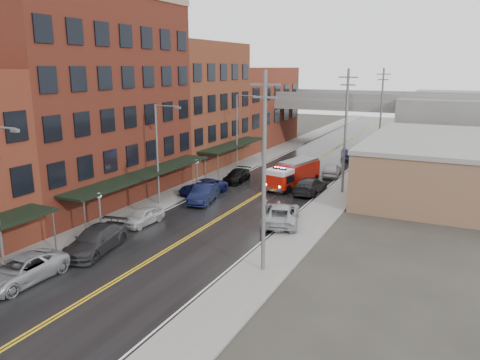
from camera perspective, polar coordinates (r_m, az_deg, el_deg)
The scene contains 31 objects.
road at distance 44.75m, azimuth 1.81°, elevation -2.10°, with size 11.00×160.00×0.02m, color black.
sidewalk_left at distance 48.05m, azimuth -6.17°, elevation -0.99°, with size 3.00×160.00×0.15m, color slate.
sidewalk_right at distance 42.43m, azimuth 10.87°, elevation -3.14°, with size 3.00×160.00×0.15m, color slate.
curb_left at distance 47.22m, azimuth -4.46°, elevation -1.21°, with size 0.30×160.00×0.15m, color gray.
curb_right at distance 42.86m, azimuth 8.74°, elevation -2.88°, with size 0.30×160.00×0.15m, color gray.
brick_building_b at distance 44.75m, azimuth -17.93°, elevation 8.96°, with size 9.00×20.00×18.00m, color #541C16.
brick_building_c at distance 58.77m, azimuth -5.95°, elevation 9.04°, with size 9.00×15.00×15.00m, color brown.
brick_building_far at distance 74.32m, azimuth 1.23°, elevation 8.91°, with size 9.00×20.00×12.00m, color maroon.
tan_building at distance 50.36m, azimuth 23.62°, elevation 1.44°, with size 14.00×22.00×5.00m, color brown.
right_far_block at distance 79.82m, azimuth 26.17°, elevation 6.41°, with size 18.00×30.00×8.00m, color slate.
awning_1 at distance 41.88m, azimuth -11.53°, elevation 0.73°, with size 2.60×18.00×3.09m.
awning_2 at distance 56.51m, azimuth -0.79°, elevation 4.32°, with size 2.60×13.00×3.09m.
globe_lamp_1 at distance 36.18m, azimuth -16.77°, elevation -2.74°, with size 0.44×0.44×3.12m.
globe_lamp_2 at distance 47.07m, azimuth -5.30°, elevation 1.53°, with size 0.44×0.44×3.12m.
street_lamp_1 at distance 41.69m, azimuth -9.81°, elevation 3.83°, with size 2.64×0.22×9.00m.
street_lamp_2 at distance 55.34m, azimuth -0.15°, elevation 6.42°, with size 2.64×0.22×9.00m.
utility_pole_0 at distance 27.09m, azimuth 2.96°, elevation 1.15°, with size 1.80×0.24×12.00m.
utility_pole_1 at distance 45.93m, azimuth 12.74°, elevation 6.00°, with size 1.80×0.24×12.00m.
utility_pole_2 at distance 65.47m, azimuth 16.81°, elevation 7.96°, with size 1.80×0.24×12.00m.
overpass at distance 73.75m, azimuth 12.11°, elevation 8.56°, with size 40.00×10.00×7.50m.
fire_truck at distance 48.47m, azimuth 6.42°, elevation 0.81°, with size 4.13×7.68×2.68m.
parked_car_left_2 at distance 30.13m, azimuth -25.13°, elevation -9.94°, with size 2.53×5.49×1.53m, color gray.
parked_car_left_3 at distance 33.12m, azimuth -17.19°, elevation -7.00°, with size 2.31×5.69×1.65m, color #262629.
parked_car_left_4 at distance 37.77m, azimuth -11.72°, elevation -4.35°, with size 1.58×3.93×1.34m, color #B4B4B4.
parked_car_left_5 at distance 43.07m, azimuth -4.49°, elevation -1.64°, with size 1.75×5.01×1.65m, color black.
parked_car_left_6 at distance 45.74m, azimuth -4.53°, elevation -0.88°, with size 2.36×5.13×1.43m, color #111442.
parked_car_left_7 at distance 50.55m, azimuth -0.39°, elevation 0.52°, with size 1.87×4.59×1.33m, color black.
parked_car_right_0 at distance 37.21m, azimuth 4.99°, elevation -4.13°, with size 2.75×5.97×1.66m, color #989CA0.
parked_car_right_1 at distance 46.51m, azimuth 8.55°, elevation -0.65°, with size 2.20×5.41×1.57m, color black.
parked_car_right_2 at distance 54.06m, azimuth 11.16°, elevation 1.22°, with size 1.77×4.41×1.50m, color #B6B6B6.
parked_car_right_3 at distance 64.12m, azimuth 13.02°, elevation 3.06°, with size 1.58×4.53×1.49m, color #0E1334.
Camera 1 is at (17.40, -9.40, 12.17)m, focal length 35.00 mm.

